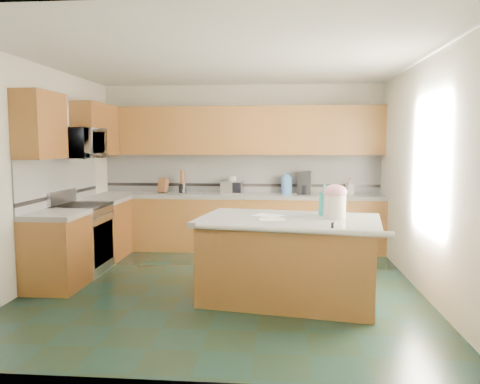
# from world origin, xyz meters

# --- Properties ---
(floor) EXTENTS (4.60, 4.60, 0.00)m
(floor) POSITION_xyz_m (0.00, 0.00, 0.00)
(floor) COLOR black
(floor) RESTS_ON ground
(ceiling) EXTENTS (4.60, 4.60, 0.00)m
(ceiling) POSITION_xyz_m (0.00, 0.00, 2.70)
(ceiling) COLOR white
(ceiling) RESTS_ON ground
(wall_back) EXTENTS (4.60, 0.04, 2.70)m
(wall_back) POSITION_xyz_m (0.00, 2.32, 1.35)
(wall_back) COLOR silver
(wall_back) RESTS_ON ground
(wall_front) EXTENTS (4.60, 0.04, 2.70)m
(wall_front) POSITION_xyz_m (0.00, -2.32, 1.35)
(wall_front) COLOR silver
(wall_front) RESTS_ON ground
(wall_left) EXTENTS (0.04, 4.60, 2.70)m
(wall_left) POSITION_xyz_m (-2.32, 0.00, 1.35)
(wall_left) COLOR silver
(wall_left) RESTS_ON ground
(wall_right) EXTENTS (0.04, 4.60, 2.70)m
(wall_right) POSITION_xyz_m (2.32, 0.00, 1.35)
(wall_right) COLOR silver
(wall_right) RESTS_ON ground
(back_base_cab) EXTENTS (4.60, 0.60, 0.86)m
(back_base_cab) POSITION_xyz_m (0.00, 2.00, 0.43)
(back_base_cab) COLOR #48260F
(back_base_cab) RESTS_ON ground
(back_countertop) EXTENTS (4.60, 0.64, 0.06)m
(back_countertop) POSITION_xyz_m (0.00, 2.00, 0.89)
(back_countertop) COLOR silver
(back_countertop) RESTS_ON back_base_cab
(back_upper_cab) EXTENTS (4.60, 0.33, 0.78)m
(back_upper_cab) POSITION_xyz_m (0.00, 2.13, 1.94)
(back_upper_cab) COLOR #48260F
(back_upper_cab) RESTS_ON wall_back
(back_backsplash) EXTENTS (4.60, 0.02, 0.63)m
(back_backsplash) POSITION_xyz_m (0.00, 2.29, 1.24)
(back_backsplash) COLOR silver
(back_backsplash) RESTS_ON back_countertop
(back_accent_band) EXTENTS (4.60, 0.01, 0.05)m
(back_accent_band) POSITION_xyz_m (0.00, 2.28, 1.04)
(back_accent_band) COLOR black
(back_accent_band) RESTS_ON back_countertop
(left_base_cab_rear) EXTENTS (0.60, 0.82, 0.86)m
(left_base_cab_rear) POSITION_xyz_m (-2.00, 1.29, 0.43)
(left_base_cab_rear) COLOR #48260F
(left_base_cab_rear) RESTS_ON ground
(left_counter_rear) EXTENTS (0.64, 0.82, 0.06)m
(left_counter_rear) POSITION_xyz_m (-2.00, 1.29, 0.89)
(left_counter_rear) COLOR silver
(left_counter_rear) RESTS_ON left_base_cab_rear
(left_base_cab_front) EXTENTS (0.60, 0.72, 0.86)m
(left_base_cab_front) POSITION_xyz_m (-2.00, -0.24, 0.43)
(left_base_cab_front) COLOR #48260F
(left_base_cab_front) RESTS_ON ground
(left_counter_front) EXTENTS (0.64, 0.72, 0.06)m
(left_counter_front) POSITION_xyz_m (-2.00, -0.24, 0.89)
(left_counter_front) COLOR silver
(left_counter_front) RESTS_ON left_base_cab_front
(left_backsplash) EXTENTS (0.02, 2.30, 0.63)m
(left_backsplash) POSITION_xyz_m (-2.29, 0.55, 1.24)
(left_backsplash) COLOR silver
(left_backsplash) RESTS_ON wall_left
(left_accent_band) EXTENTS (0.01, 2.30, 0.05)m
(left_accent_band) POSITION_xyz_m (-2.28, 0.55, 1.04)
(left_accent_band) COLOR black
(left_accent_band) RESTS_ON wall_left
(left_upper_cab_rear) EXTENTS (0.33, 1.09, 0.78)m
(left_upper_cab_rear) POSITION_xyz_m (-2.13, 1.42, 1.94)
(left_upper_cab_rear) COLOR #48260F
(left_upper_cab_rear) RESTS_ON wall_left
(left_upper_cab_front) EXTENTS (0.33, 0.72, 0.78)m
(left_upper_cab_front) POSITION_xyz_m (-2.13, -0.24, 1.94)
(left_upper_cab_front) COLOR #48260F
(left_upper_cab_front) RESTS_ON wall_left
(range_body) EXTENTS (0.60, 0.76, 0.88)m
(range_body) POSITION_xyz_m (-2.00, 0.50, 0.44)
(range_body) COLOR #B7B7BC
(range_body) RESTS_ON ground
(range_oven_door) EXTENTS (0.02, 0.68, 0.55)m
(range_oven_door) POSITION_xyz_m (-1.71, 0.50, 0.40)
(range_oven_door) COLOR black
(range_oven_door) RESTS_ON range_body
(range_cooktop) EXTENTS (0.62, 0.78, 0.04)m
(range_cooktop) POSITION_xyz_m (-2.00, 0.50, 0.90)
(range_cooktop) COLOR black
(range_cooktop) RESTS_ON range_body
(range_handle) EXTENTS (0.02, 0.66, 0.02)m
(range_handle) POSITION_xyz_m (-1.68, 0.50, 0.78)
(range_handle) COLOR #B7B7BC
(range_handle) RESTS_ON range_body
(range_backguard) EXTENTS (0.06, 0.76, 0.18)m
(range_backguard) POSITION_xyz_m (-2.26, 0.50, 1.02)
(range_backguard) COLOR #B7B7BC
(range_backguard) RESTS_ON range_body
(microwave) EXTENTS (0.50, 0.73, 0.41)m
(microwave) POSITION_xyz_m (-2.00, 0.50, 1.73)
(microwave) COLOR #B7B7BC
(microwave) RESTS_ON wall_left
(island_base) EXTENTS (1.98, 1.34, 0.86)m
(island_base) POSITION_xyz_m (0.75, -0.42, 0.43)
(island_base) COLOR #48260F
(island_base) RESTS_ON ground
(island_top) EXTENTS (2.10, 1.46, 0.06)m
(island_top) POSITION_xyz_m (0.75, -0.42, 0.89)
(island_top) COLOR silver
(island_top) RESTS_ON island_base
(island_bullnose) EXTENTS (1.92, 0.38, 0.06)m
(island_bullnose) POSITION_xyz_m (0.75, -1.00, 0.89)
(island_bullnose) COLOR silver
(island_bullnose) RESTS_ON island_base
(treat_jar) EXTENTS (0.30, 0.30, 0.25)m
(treat_jar) POSITION_xyz_m (1.25, -0.40, 1.05)
(treat_jar) COLOR beige
(treat_jar) RESTS_ON island_top
(treat_jar_lid) EXTENTS (0.26, 0.26, 0.16)m
(treat_jar_lid) POSITION_xyz_m (1.25, -0.40, 1.21)
(treat_jar_lid) COLOR #C98194
(treat_jar_lid) RESTS_ON treat_jar
(treat_jar_knob) EXTENTS (0.09, 0.03, 0.03)m
(treat_jar_knob) POSITION_xyz_m (1.25, -0.40, 1.26)
(treat_jar_knob) COLOR tan
(treat_jar_knob) RESTS_ON treat_jar_lid
(treat_jar_knob_end_l) EXTENTS (0.05, 0.05, 0.05)m
(treat_jar_knob_end_l) POSITION_xyz_m (1.20, -0.40, 1.26)
(treat_jar_knob_end_l) COLOR tan
(treat_jar_knob_end_l) RESTS_ON treat_jar_lid
(treat_jar_knob_end_r) EXTENTS (0.05, 0.05, 0.05)m
(treat_jar_knob_end_r) POSITION_xyz_m (1.29, -0.40, 1.26)
(treat_jar_knob_end_r) COLOR tan
(treat_jar_knob_end_r) RESTS_ON treat_jar_lid
(soap_bottle_island) EXTENTS (0.15, 0.15, 0.35)m
(soap_bottle_island) POSITION_xyz_m (1.15, -0.20, 1.09)
(soap_bottle_island) COLOR teal
(soap_bottle_island) RESTS_ON island_top
(paper_sheet_a) EXTENTS (0.30, 0.24, 0.00)m
(paper_sheet_a) POSITION_xyz_m (0.57, -0.55, 0.92)
(paper_sheet_a) COLOR white
(paper_sheet_a) RESTS_ON island_top
(paper_sheet_b) EXTENTS (0.38, 0.35, 0.00)m
(paper_sheet_b) POSITION_xyz_m (0.52, -0.28, 0.92)
(paper_sheet_b) COLOR white
(paper_sheet_b) RESTS_ON island_top
(clamp_body) EXTENTS (0.06, 0.10, 0.08)m
(clamp_body) POSITION_xyz_m (1.17, -0.98, 0.93)
(clamp_body) COLOR black
(clamp_body) RESTS_ON island_top
(clamp_handle) EXTENTS (0.01, 0.06, 0.01)m
(clamp_handle) POSITION_xyz_m (1.17, -1.03, 0.91)
(clamp_handle) COLOR black
(clamp_handle) RESTS_ON island_top
(knife_block) EXTENTS (0.18, 0.21, 0.27)m
(knife_block) POSITION_xyz_m (-1.27, 2.05, 1.04)
(knife_block) COLOR #472814
(knife_block) RESTS_ON back_countertop
(utensil_crock) EXTENTS (0.12, 0.12, 0.15)m
(utensil_crock) POSITION_xyz_m (-0.95, 2.08, 1.00)
(utensil_crock) COLOR black
(utensil_crock) RESTS_ON back_countertop
(utensil_bundle) EXTENTS (0.07, 0.07, 0.23)m
(utensil_bundle) POSITION_xyz_m (-0.95, 2.08, 1.19)
(utensil_bundle) COLOR #472814
(utensil_bundle) RESTS_ON utensil_crock
(toaster_oven) EXTENTS (0.37, 0.26, 0.21)m
(toaster_oven) POSITION_xyz_m (-0.13, 2.05, 1.02)
(toaster_oven) COLOR #B7B7BC
(toaster_oven) RESTS_ON back_countertop
(toaster_oven_door) EXTENTS (0.32, 0.01, 0.17)m
(toaster_oven_door) POSITION_xyz_m (-0.13, 1.94, 1.02)
(toaster_oven_door) COLOR black
(toaster_oven_door) RESTS_ON toaster_oven
(paper_towel) EXTENTS (0.12, 0.12, 0.28)m
(paper_towel) POSITION_xyz_m (-0.12, 2.10, 1.06)
(paper_towel) COLOR white
(paper_towel) RESTS_ON back_countertop
(paper_towel_base) EXTENTS (0.19, 0.19, 0.01)m
(paper_towel_base) POSITION_xyz_m (-0.12, 2.10, 0.93)
(paper_towel_base) COLOR #B7B7BC
(paper_towel_base) RESTS_ON back_countertop
(water_jug) EXTENTS (0.18, 0.18, 0.29)m
(water_jug) POSITION_xyz_m (0.76, 2.06, 1.07)
(water_jug) COLOR #487CBC
(water_jug) RESTS_ON back_countertop
(water_jug_neck) EXTENTS (0.08, 0.08, 0.04)m
(water_jug_neck) POSITION_xyz_m (0.76, 2.06, 1.23)
(water_jug_neck) COLOR #487CBC
(water_jug_neck) RESTS_ON water_jug
(coffee_maker) EXTENTS (0.24, 0.26, 0.36)m
(coffee_maker) POSITION_xyz_m (1.05, 2.08, 1.10)
(coffee_maker) COLOR black
(coffee_maker) RESTS_ON back_countertop
(coffee_carafe) EXTENTS (0.15, 0.15, 0.15)m
(coffee_carafe) POSITION_xyz_m (1.05, 2.03, 0.99)
(coffee_carafe) COLOR black
(coffee_carafe) RESTS_ON back_countertop
(soap_bottle_back) EXTENTS (0.14, 0.14, 0.24)m
(soap_bottle_back) POSITION_xyz_m (1.77, 2.05, 1.04)
(soap_bottle_back) COLOR white
(soap_bottle_back) RESTS_ON back_countertop
(soap_back_cap) EXTENTS (0.02, 0.02, 0.03)m
(soap_back_cap) POSITION_xyz_m (1.77, 2.05, 1.18)
(soap_back_cap) COLOR red
(soap_back_cap) RESTS_ON soap_bottle_back
(window_light_proxy) EXTENTS (0.02, 1.40, 1.10)m
(window_light_proxy) POSITION_xyz_m (2.29, -0.20, 1.50)
(window_light_proxy) COLOR white
(window_light_proxy) RESTS_ON wall_right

